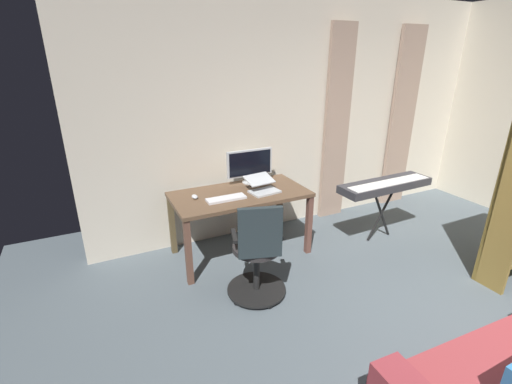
{
  "coord_description": "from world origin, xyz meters",
  "views": [
    {
      "loc": [
        2.54,
        1.05,
        2.14
      ],
      "look_at": [
        1.23,
        -1.67,
        0.97
      ],
      "focal_mm": 25.06,
      "sensor_mm": 36.0,
      "label": 1
    }
  ],
  "objects": [
    {
      "name": "curtain_right_panel",
      "position": [
        -0.43,
        -2.68,
        1.25
      ],
      "size": [
        0.36,
        0.06,
        2.51
      ],
      "primitive_type": "cube",
      "color": "tan",
      "rests_on": "ground"
    },
    {
      "name": "ground_plane",
      "position": [
        0.0,
        0.0,
        0.0
      ],
      "size": [
        7.26,
        7.26,
        0.0
      ],
      "primitive_type": "plane",
      "color": "#4F5960"
    },
    {
      "name": "desk",
      "position": [
        1.14,
        -2.27,
        0.65
      ],
      "size": [
        1.46,
        0.75,
        0.74
      ],
      "color": "brown",
      "rests_on": "ground"
    },
    {
      "name": "computer_mouse",
      "position": [
        1.62,
        -2.33,
        0.75
      ],
      "size": [
        0.06,
        0.1,
        0.04
      ],
      "primitive_type": "ellipsoid",
      "color": "#B7BCC1",
      "rests_on": "desk"
    },
    {
      "name": "piano_keyboard",
      "position": [
        -0.55,
        -1.84,
        0.69
      ],
      "size": [
        1.21,
        0.35,
        0.75
      ],
      "rotation": [
        0.0,
        0.0,
        0.02
      ],
      "color": "black",
      "rests_on": "ground"
    },
    {
      "name": "computer_keyboard",
      "position": [
        1.34,
        -2.15,
        0.75
      ],
      "size": [
        0.41,
        0.14,
        0.02
      ],
      "primitive_type": "cube",
      "color": "silver",
      "rests_on": "desk"
    },
    {
      "name": "curtain_left_panel",
      "position": [
        -1.59,
        -2.68,
        1.25
      ],
      "size": [
        0.42,
        0.06,
        2.51
      ],
      "primitive_type": "cube",
      "color": "tan",
      "rests_on": "ground"
    },
    {
      "name": "laptop",
      "position": [
        0.9,
        -2.2,
        0.79
      ],
      "size": [
        0.35,
        0.35,
        0.16
      ],
      "rotation": [
        0.0,
        0.0,
        0.13
      ],
      "color": "#B7BCC1",
      "rests_on": "desk"
    },
    {
      "name": "computer_monitor",
      "position": [
        0.9,
        -2.53,
        0.96
      ],
      "size": [
        0.56,
        0.18,
        0.39
      ],
      "color": "#B7BCC1",
      "rests_on": "desk"
    },
    {
      "name": "back_room_partition",
      "position": [
        0.0,
        -2.79,
        1.41
      ],
      "size": [
        5.49,
        0.1,
        2.83
      ],
      "primitive_type": "cube",
      "color": "beige",
      "rests_on": "ground"
    },
    {
      "name": "office_chair",
      "position": [
        1.32,
        -1.45,
        0.45
      ],
      "size": [
        0.56,
        0.56,
        0.98
      ],
      "rotation": [
        0.0,
        0.0,
        2.84
      ],
      "color": "black",
      "rests_on": "ground"
    }
  ]
}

